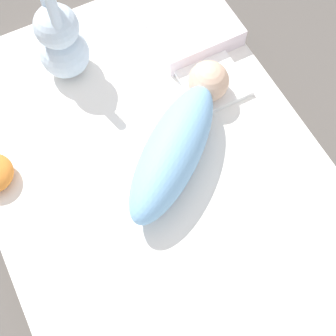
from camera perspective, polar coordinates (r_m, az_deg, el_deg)
The scene contains 6 objects.
ground_plane at distance 1.50m, azimuth -0.54°, elevation -4.00°, with size 12.00×12.00×0.00m, color #514C47.
bed_mattress at distance 1.44m, azimuth -0.56°, elevation -3.14°, with size 1.52×0.98×0.12m.
burp_cloth at distance 1.57m, azimuth 5.15°, elevation 10.91°, with size 0.24×0.19×0.02m.
swaddled_baby at distance 1.35m, azimuth 1.28°, elevation 3.33°, with size 0.44×0.51×0.17m.
pillow at distance 1.67m, azimuth 2.52°, elevation 17.11°, with size 0.28×0.29×0.07m.
bunny_plush at distance 1.53m, azimuth -12.89°, elevation 14.72°, with size 0.16×0.16×0.36m.
Camera 1 is at (-0.48, 0.23, 1.40)m, focal length 50.00 mm.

